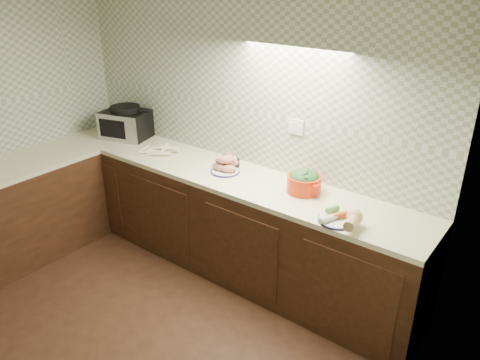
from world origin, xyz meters
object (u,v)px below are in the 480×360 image
Objects in this scene: veg_plate at (345,217)px; toaster_oven at (126,123)px; sweet_potato_plate at (226,166)px; parsnip_pile at (156,149)px; onion_bowl at (230,161)px; dutch_oven at (304,181)px.

toaster_oven is at bearing 174.09° from veg_plate.
toaster_oven reaches higher than sweet_potato_plate.
toaster_oven is 1.67× the size of parsnip_pile.
veg_plate reaches higher than parsnip_pile.
sweet_potato_plate is 0.12m from onion_bowl.
sweet_potato_plate is at bearing -19.22° from toaster_oven.
toaster_oven is 1.76× the size of veg_plate.
sweet_potato_plate is 0.71× the size of dutch_oven.
toaster_oven is 3.16× the size of onion_bowl.
parsnip_pile is 1.51m from dutch_oven.
sweet_potato_plate reaches higher than onion_bowl.
sweet_potato_plate reaches higher than veg_plate.
onion_bowl is at bearing 112.79° from sweet_potato_plate.
parsnip_pile is 1.97m from veg_plate.
parsnip_pile is 1.29× the size of sweet_potato_plate.
veg_plate is at bearing -13.66° from onion_bowl.
onion_bowl is at bearing -160.45° from dutch_oven.
toaster_oven is 1.29m from onion_bowl.
parsnip_pile is at bearing -28.30° from toaster_oven.
parsnip_pile is 0.77m from onion_bowl.
veg_plate is at bearing -21.83° from toaster_oven.
onion_bowl is 0.76m from dutch_oven.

